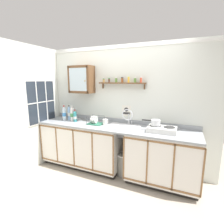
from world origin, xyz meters
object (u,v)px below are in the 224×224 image
Objects in this scene: sink at (124,128)px; wall_cabinet at (82,80)px; hot_plate_stove at (162,129)px; bottle_water_blue_2 at (69,113)px; trash_bin at (124,164)px; bottle_detergent_teal_0 at (75,116)px; mug at (105,122)px; dish_rack at (95,122)px; bottle_water_clear_3 at (64,114)px; saucepan at (155,122)px; bottle_opaque_white_1 at (72,114)px; warning_sign at (126,111)px.

wall_cabinet reaches higher than sink.
bottle_water_blue_2 is at bearing 177.88° from hot_plate_stove.
sink reaches higher than trash_bin.
bottle_detergent_teal_0 is 1.95× the size of mug.
dish_rack is at bearing -23.92° from wall_cabinet.
bottle_water_clear_3 is at bearing -136.08° from bottle_water_blue_2.
wall_cabinet is at bearing 156.08° from dish_rack.
bottle_water_clear_3 is at bearing -178.08° from mug.
bottle_water_clear_3 reaches higher than dish_rack.
bottle_water_clear_3 is 2.48× the size of mug.
saucepan reaches higher than hot_plate_stove.
mug is 0.87m from trash_bin.
bottle_water_clear_3 is at bearing 178.80° from bottle_detergent_teal_0.
bottle_water_blue_2 is 0.73× the size of trash_bin.
bottle_opaque_white_1 is at bearing 176.33° from trash_bin.
warning_sign is (1.00, 0.31, 0.14)m from bottle_detergent_teal_0.
bottle_opaque_white_1 is 0.75m from wall_cabinet.
dish_rack is at bearing -2.98° from bottle_opaque_white_1.
warning_sign reaches higher than sink.
bottle_water_blue_2 is 1.48× the size of warning_sign.
hot_plate_stove is 0.82m from warning_sign.
dish_rack is (-1.15, -0.02, -0.10)m from saucepan.
sink is 0.39m from mug.
wall_cabinet is 1.28× the size of trash_bin.
bottle_water_clear_3 is at bearing -179.95° from hot_plate_stove.
hot_plate_stove is 2.02m from bottle_water_clear_3.
saucepan reaches higher than dish_rack.
bottle_detergent_teal_0 is 0.79× the size of bottle_water_blue_2.
warning_sign reaches higher than hot_plate_stove.
mug is at bearing 1.92° from bottle_water_clear_3.
sink is 0.39m from warning_sign.
trash_bin is (0.62, -0.05, -0.74)m from dish_rack.
sink is 1.36× the size of trash_bin.
bottle_opaque_white_1 is at bearing -179.76° from mug.
warning_sign is (0.94, 0.13, -0.61)m from wall_cabinet.
bottle_detergent_teal_0 is at bearing 177.82° from trash_bin.
sink is at bearing 2.29° from bottle_detergent_teal_0.
warning_sign is (1.10, 0.28, 0.10)m from bottle_opaque_white_1.
hot_plate_stove is 1.95m from bottle_water_blue_2.
bottle_water_blue_2 is 1.00× the size of bottle_water_clear_3.
mug is 0.30× the size of trash_bin.
hot_plate_stove is 3.61× the size of mug.
sink is at bearing -8.11° from wall_cabinet.
wall_cabinet reaches higher than warning_sign.
warning_sign is at bearing 8.05° from wall_cabinet.
warning_sign reaches higher than bottle_opaque_white_1.
bottle_water_blue_2 is (-1.94, 0.07, 0.10)m from hot_plate_stove.
bottle_opaque_white_1 is (-1.84, 0.03, 0.10)m from hot_plate_stove.
bottle_opaque_white_1 is 0.58× the size of wall_cabinet.
sink is at bearing 178.82° from saucepan.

